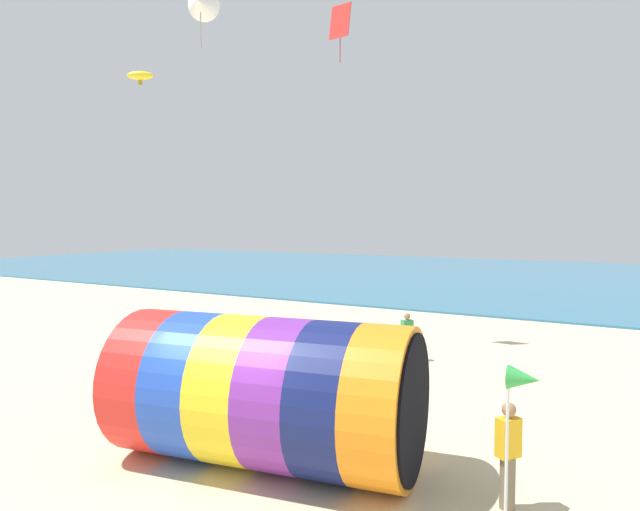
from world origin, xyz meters
name	(u,v)px	position (x,y,z in m)	size (l,w,h in m)	color
ground_plane	(247,468)	(0.00, 0.00, 0.00)	(120.00, 120.00, 0.00)	beige
sea	(555,279)	(0.00, 38.53, 0.05)	(120.00, 40.00, 0.10)	teal
giant_inflatable_tube	(266,392)	(0.23, 0.29, 1.37)	(5.87, 3.60, 2.74)	red
kite_handler	(508,455)	(4.41, 0.88, 0.86)	(0.39, 0.42, 1.68)	#726651
kite_white_delta	(200,3)	(-4.03, 3.43, 10.13)	(1.24, 1.29, 1.66)	white
kite_yellow_parafoil	(140,76)	(-10.36, 7.19, 9.88)	(1.04, 0.85, 0.51)	yellow
kite_red_diamond	(340,22)	(-3.53, 10.15, 11.54)	(0.86, 0.33, 2.05)	red
bystander_near_water	(407,337)	(-0.43, 8.95, 0.78)	(0.39, 0.42, 1.54)	#726651
beach_flag	(522,385)	(4.67, 0.47, 2.10)	(0.47, 0.36, 2.38)	silver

